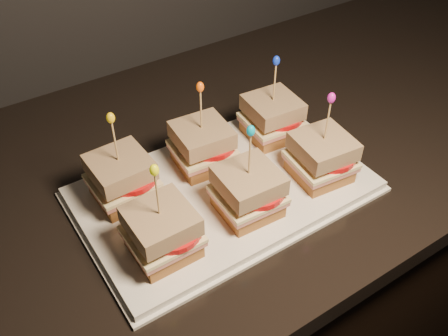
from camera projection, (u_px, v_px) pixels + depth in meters
cabinet at (315, 242)px, 1.32m from camera, size 2.54×0.67×0.83m
granite_slab at (341, 106)px, 1.03m from camera, size 2.58×0.71×0.04m
platter at (224, 189)px, 0.80m from camera, size 0.45×0.28×0.02m
platter_rim at (224, 192)px, 0.81m from camera, size 0.46×0.29×0.01m
sandwich_0_bread_bot at (124, 191)px, 0.77m from camera, size 0.09×0.09×0.02m
sandwich_0_ham at (123, 184)px, 0.76m from camera, size 0.09×0.09×0.01m
sandwich_0_cheese at (122, 180)px, 0.76m from camera, size 0.10×0.09×0.01m
sandwich_0_tomato at (130, 176)px, 0.75m from camera, size 0.08×0.08×0.01m
sandwich_0_bread_top at (120, 167)px, 0.74m from camera, size 0.09×0.09×0.03m
sandwich_0_pick at (115, 144)px, 0.71m from camera, size 0.00×0.00×0.09m
sandwich_0_frill at (111, 118)px, 0.68m from camera, size 0.01×0.01×0.02m
sandwich_1_bread_bot at (203, 158)px, 0.83m from camera, size 0.09×0.09×0.02m
sandwich_1_ham at (202, 151)px, 0.82m from camera, size 0.10×0.10×0.01m
sandwich_1_cheese at (202, 148)px, 0.82m from camera, size 0.10×0.10×0.01m
sandwich_1_tomato at (210, 143)px, 0.81m from camera, size 0.08×0.08×0.01m
sandwich_1_bread_top at (202, 135)px, 0.80m from camera, size 0.09×0.09×0.03m
sandwich_1_pick at (201, 112)px, 0.77m from camera, size 0.00×0.00×0.09m
sandwich_1_frill at (200, 87)px, 0.74m from camera, size 0.01×0.01×0.02m
sandwich_2_bread_bot at (271, 130)px, 0.89m from camera, size 0.09×0.09×0.02m
sandwich_2_ham at (272, 123)px, 0.88m from camera, size 0.10×0.10×0.01m
sandwich_2_cheese at (272, 119)px, 0.88m from camera, size 0.10×0.10×0.01m
sandwich_2_tomato at (280, 115)px, 0.87m from camera, size 0.08×0.08×0.01m
sandwich_2_bread_top at (273, 107)px, 0.86m from camera, size 0.09×0.09×0.03m
sandwich_2_pick at (274, 85)px, 0.83m from camera, size 0.00×0.00×0.09m
sandwich_2_frill at (276, 61)px, 0.80m from camera, size 0.01×0.01×0.02m
sandwich_3_bread_bot at (163, 245)px, 0.69m from camera, size 0.08×0.08×0.02m
sandwich_3_ham at (163, 237)px, 0.68m from camera, size 0.09×0.09×0.01m
sandwich_3_cheese at (162, 234)px, 0.68m from camera, size 0.09×0.09×0.01m
sandwich_3_tomato at (172, 229)px, 0.67m from camera, size 0.08×0.08×0.01m
sandwich_3_bread_top at (160, 221)px, 0.66m from camera, size 0.09×0.09×0.03m
sandwich_3_pick at (158, 197)px, 0.63m from camera, size 0.00×0.00×0.09m
sandwich_3_frill at (154, 170)px, 0.60m from camera, size 0.01×0.01×0.02m
sandwich_4_bread_bot at (248, 204)px, 0.75m from camera, size 0.09×0.09×0.02m
sandwich_4_ham at (248, 197)px, 0.74m from camera, size 0.10×0.09×0.01m
sandwich_4_cheese at (248, 194)px, 0.74m from camera, size 0.10×0.09×0.01m
sandwich_4_tomato at (257, 189)px, 0.73m from camera, size 0.08×0.08×0.01m
sandwich_4_bread_top at (249, 180)px, 0.72m from camera, size 0.09×0.09×0.03m
sandwich_4_pick at (250, 157)px, 0.69m from camera, size 0.00×0.00×0.09m
sandwich_4_frill at (251, 131)px, 0.66m from camera, size 0.01×0.01×0.02m
sandwich_5_bread_bot at (319, 170)px, 0.81m from camera, size 0.09×0.09×0.02m
sandwich_5_ham at (321, 162)px, 0.80m from camera, size 0.10×0.10×0.01m
sandwich_5_cheese at (321, 159)px, 0.79m from camera, size 0.10×0.10×0.01m
sandwich_5_tomato at (330, 155)px, 0.79m from camera, size 0.08×0.08×0.01m
sandwich_5_bread_top at (323, 146)px, 0.78m from camera, size 0.09×0.09×0.03m
sandwich_5_pick at (327, 123)px, 0.75m from camera, size 0.00×0.00×0.09m
sandwich_5_frill at (331, 98)px, 0.72m from camera, size 0.01×0.01×0.02m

